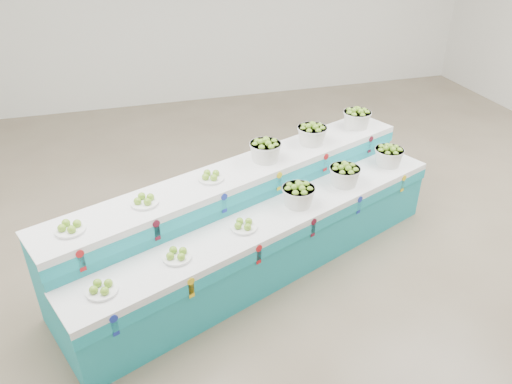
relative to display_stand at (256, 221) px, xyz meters
The scene contains 14 objects.
ground 1.06m from the display_stand, 12.42° to the left, with size 10.00×10.00×0.00m, color brown.
display_stand is the anchor object (origin of this frame).
plate_lower_left 1.83m from the display_stand, 149.48° to the right, with size 0.26×0.26×0.10m, color white.
plate_lower_mid 1.16m from the display_stand, 144.24° to the right, with size 0.26×0.26×0.10m, color white.
plate_lower_right 0.52m from the display_stand, 121.37° to the right, with size 0.26×0.26×0.10m, color white.
basket_lower_left 0.55m from the display_stand, 16.41° to the right, with size 0.34×0.34×0.24m, color silver, non-canonical shape.
basket_lower_mid 1.11m from the display_stand, ahead, with size 0.34×0.34×0.24m, color silver, non-canonical shape.
basket_lower_right 1.84m from the display_stand, 13.41° to the left, with size 0.34×0.34×0.24m, color silver, non-canonical shape.
plate_upper_left 1.90m from the display_stand, 166.57° to the right, with size 0.26×0.26×0.10m, color white.
plate_upper_mid 1.26m from the display_stand, behind, with size 0.26×0.26×0.10m, color white.
plate_upper_right 0.72m from the display_stand, 165.33° to the left, with size 0.26×0.26×0.10m, color white.
basket_upper_left 0.77m from the display_stand, 60.37° to the left, with size 0.34×0.34×0.24m, color silver, non-canonical shape.
basket_upper_mid 1.24m from the display_stand, 36.67° to the left, with size 0.34×0.34×0.24m, color silver, non-canonical shape.
basket_upper_right 1.92m from the display_stand, 30.55° to the left, with size 0.34×0.34×0.24m, color silver, non-canonical shape.
Camera 1 is at (-2.13, -4.35, 3.45)m, focal length 34.62 mm.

